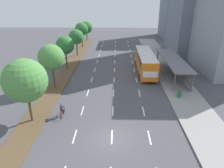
% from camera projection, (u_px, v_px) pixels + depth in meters
% --- Properties ---
extents(ground_plane, '(140.00, 140.00, 0.00)m').
position_uv_depth(ground_plane, '(112.00, 138.00, 18.87)').
color(ground_plane, '#4C4C51').
extents(median_strip, '(2.60, 52.00, 0.12)m').
position_uv_depth(median_strip, '(69.00, 67.00, 37.35)').
color(median_strip, brown).
rests_on(median_strip, ground).
extents(sidewalk_right, '(4.50, 52.00, 0.15)m').
position_uv_depth(sidewalk_right, '(165.00, 68.00, 36.97)').
color(sidewalk_right, gray).
rests_on(sidewalk_right, ground).
extents(lane_divider_left, '(0.14, 48.76, 0.01)m').
position_uv_depth(lane_divider_left, '(95.00, 70.00, 36.25)').
color(lane_divider_left, white).
rests_on(lane_divider_left, ground).
extents(lane_divider_center, '(0.14, 48.76, 0.01)m').
position_uv_depth(lane_divider_center, '(114.00, 70.00, 36.17)').
color(lane_divider_center, white).
rests_on(lane_divider_center, ground).
extents(lane_divider_right, '(0.14, 48.76, 0.01)m').
position_uv_depth(lane_divider_right, '(134.00, 70.00, 36.10)').
color(lane_divider_right, white).
rests_on(lane_divider_right, ground).
extents(bus_shelter, '(2.90, 13.22, 2.86)m').
position_uv_depth(bus_shelter, '(174.00, 66.00, 32.43)').
color(bus_shelter, gray).
rests_on(bus_shelter, sidewalk_right).
extents(bus, '(2.54, 11.29, 3.37)m').
position_uv_depth(bus, '(145.00, 60.00, 34.40)').
color(bus, orange).
rests_on(bus, ground).
extents(cyclist, '(0.46, 1.82, 1.71)m').
position_uv_depth(cyclist, '(62.00, 110.00, 22.03)').
color(cyclist, black).
rests_on(cyclist, ground).
extents(median_tree_nearest, '(4.29, 4.29, 6.65)m').
position_uv_depth(median_tree_nearest, '(25.00, 81.00, 19.61)').
color(median_tree_nearest, brown).
rests_on(median_tree_nearest, median_strip).
extents(median_tree_second, '(3.51, 3.51, 6.15)m').
position_uv_depth(median_tree_second, '(51.00, 58.00, 27.26)').
color(median_tree_second, brown).
rests_on(median_tree_second, median_strip).
extents(median_tree_third, '(3.13, 3.13, 5.73)m').
position_uv_depth(median_tree_third, '(65.00, 45.00, 34.96)').
color(median_tree_third, brown).
rests_on(median_tree_third, median_strip).
extents(median_tree_fourth, '(3.09, 3.09, 5.58)m').
position_uv_depth(median_tree_fourth, '(76.00, 37.00, 42.61)').
color(median_tree_fourth, brown).
rests_on(median_tree_fourth, median_strip).
extents(median_tree_fifth, '(3.22, 3.22, 6.00)m').
position_uv_depth(median_tree_fifth, '(82.00, 29.00, 50.08)').
color(median_tree_fifth, brown).
rests_on(median_tree_fifth, median_strip).
extents(median_tree_farthest, '(3.41, 3.41, 5.35)m').
position_uv_depth(median_tree_farthest, '(87.00, 27.00, 57.97)').
color(median_tree_farthest, brown).
rests_on(median_tree_farthest, median_strip).
extents(trash_bin, '(0.52, 0.52, 0.85)m').
position_uv_depth(trash_bin, '(179.00, 94.00, 26.03)').
color(trash_bin, '#286B38').
rests_on(trash_bin, sidewalk_right).
extents(building_far_right, '(10.04, 11.04, 18.22)m').
position_uv_depth(building_far_right, '(180.00, 6.00, 61.15)').
color(building_far_right, slate).
rests_on(building_far_right, ground).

